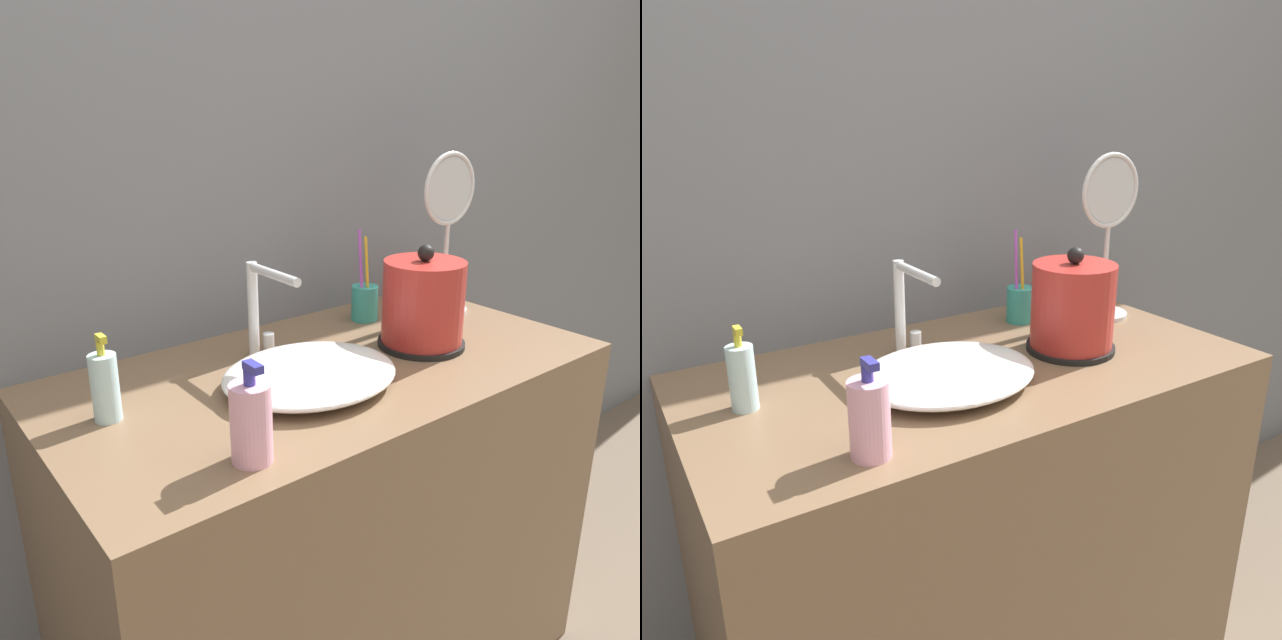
{
  "view_description": "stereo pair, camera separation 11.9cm",
  "coord_description": "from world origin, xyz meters",
  "views": [
    {
      "loc": [
        -0.72,
        -0.6,
        1.29
      ],
      "look_at": [
        -0.03,
        0.29,
        0.9
      ],
      "focal_mm": 35.0,
      "sensor_mm": 36.0,
      "label": 1
    },
    {
      "loc": [
        -0.63,
        -0.67,
        1.29
      ],
      "look_at": [
        -0.03,
        0.29,
        0.9
      ],
      "focal_mm": 35.0,
      "sensor_mm": 36.0,
      "label": 2
    }
  ],
  "objects": [
    {
      "name": "sink_basin",
      "position": [
        -0.09,
        0.23,
        0.83
      ],
      "size": [
        0.34,
        0.28,
        0.05
      ],
      "color": "white",
      "rests_on": "vanity_counter"
    },
    {
      "name": "toothbrush_cup",
      "position": [
        0.24,
        0.45,
        0.85
      ],
      "size": [
        0.06,
        0.06,
        0.22
      ],
      "color": "teal",
      "rests_on": "vanity_counter"
    },
    {
      "name": "shampoo_bottle",
      "position": [
        -0.43,
        0.33,
        0.86
      ],
      "size": [
        0.04,
        0.04,
        0.15
      ],
      "color": "silver",
      "rests_on": "vanity_counter"
    },
    {
      "name": "wall_back",
      "position": [
        0.0,
        0.59,
        1.3
      ],
      "size": [
        6.0,
        0.04,
        2.6
      ],
      "color": "slate",
      "rests_on": "ground_plane"
    },
    {
      "name": "vanity_counter",
      "position": [
        0.0,
        0.29,
        0.4
      ],
      "size": [
        1.11,
        0.57,
        0.8
      ],
      "color": "brown",
      "rests_on": "ground_plane"
    },
    {
      "name": "faucet",
      "position": [
        -0.09,
        0.4,
        0.92
      ],
      "size": [
        0.06,
        0.17,
        0.2
      ],
      "color": "silver",
      "rests_on": "vanity_counter"
    },
    {
      "name": "vanity_mirror",
      "position": [
        0.44,
        0.38,
        1.02
      ],
      "size": [
        0.17,
        0.12,
        0.39
      ],
      "color": "silver",
      "rests_on": "vanity_counter"
    },
    {
      "name": "lotion_bottle",
      "position": [
        -0.31,
        0.08,
        0.86
      ],
      "size": [
        0.06,
        0.06,
        0.16
      ],
      "color": "#EAA8C6",
      "rests_on": "vanity_counter"
    },
    {
      "name": "electric_kettle",
      "position": [
        0.22,
        0.25,
        0.89
      ],
      "size": [
        0.19,
        0.19,
        0.22
      ],
      "color": "black",
      "rests_on": "vanity_counter"
    }
  ]
}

